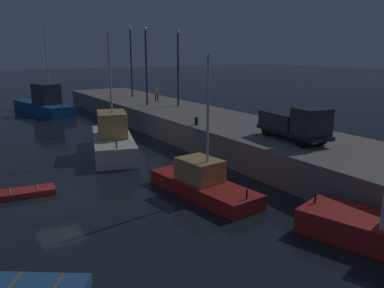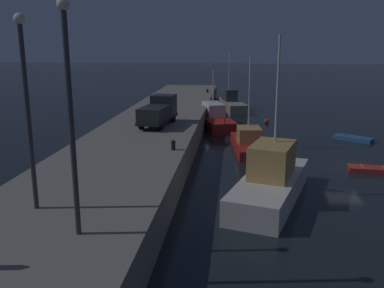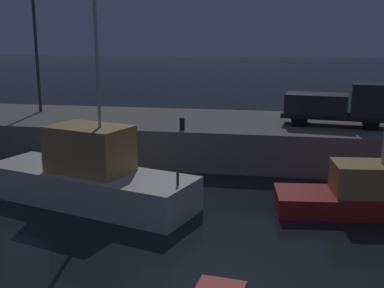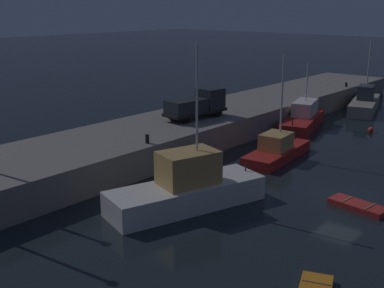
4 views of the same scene
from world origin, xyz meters
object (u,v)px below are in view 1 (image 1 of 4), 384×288
utility_truck (295,123)px  dockworker (157,93)px  lamp_post_west (131,57)px  bollard_west (196,121)px  dinghy_red_small (24,193)px  lamp_post_east (146,61)px  fishing_boat_white (202,182)px  fishing_boat_blue (44,104)px  lamp_post_central (178,62)px  fishing_trawler_red (113,139)px  dinghy_orange_near (36,288)px

utility_truck → dockworker: utility_truck is taller
lamp_post_west → utility_truck: bearing=-1.9°
dockworker → bollard_west: size_ratio=2.78×
dinghy_red_small → lamp_post_east: size_ratio=0.41×
fishing_boat_white → fishing_boat_blue: bearing=-178.1°
fishing_boat_blue → dockworker: (11.55, 10.70, 1.86)m
dinghy_red_small → lamp_post_central: size_ratio=0.43×
dinghy_red_small → dockworker: (-19.06, 18.26, 3.00)m
fishing_boat_white → lamp_post_west: bearing=163.7°
fishing_trawler_red → lamp_post_central: (-7.72, 10.58, 5.70)m
fishing_boat_blue → fishing_boat_white: 35.89m
dinghy_red_small → lamp_post_central: (-14.09, 18.39, 6.70)m
fishing_trawler_red → fishing_boat_white: size_ratio=1.26×
lamp_post_west → lamp_post_central: lamp_post_west is taller
fishing_trawler_red → bollard_west: size_ratio=15.83×
dinghy_orange_near → lamp_post_central: 31.93m
lamp_post_central → utility_truck: 19.35m
fishing_boat_blue → lamp_post_east: size_ratio=1.49×
fishing_boat_blue → dinghy_orange_near: size_ratio=3.41×
lamp_post_east → dinghy_orange_near: bearing=-32.7°
fishing_boat_blue → lamp_post_central: size_ratio=1.55×
bollard_west → fishing_boat_white: bearing=-30.7°
fishing_boat_blue → dinghy_orange_near: 41.73m
lamp_post_central → utility_truck: size_ratio=1.34×
fishing_boat_white → bollard_west: fishing_boat_white is taller
fishing_boat_white → dockworker: size_ratio=4.53×
fishing_boat_blue → bollard_west: bearing=13.4°
bollard_west → lamp_post_central: bearing=157.4°
fishing_boat_white → fishing_trawler_red: bearing=-175.2°
lamp_post_west → lamp_post_east: lamp_post_west is taller
fishing_boat_blue → lamp_post_east: (14.30, 8.11, 5.72)m
lamp_post_west → bollard_west: (21.05, -3.49, -4.79)m
dockworker → fishing_trawler_red: bearing=-39.5°
utility_truck → lamp_post_central: bearing=174.4°
dinghy_orange_near → fishing_boat_blue: bearing=167.8°
fishing_boat_white → lamp_post_central: lamp_post_central is taller
utility_truck → dinghy_orange_near: bearing=-73.4°
dockworker → bollard_west: bearing=-15.3°
dinghy_red_small → lamp_post_west: lamp_post_west is taller
dinghy_orange_near → lamp_post_central: (-24.25, 19.67, 6.68)m
fishing_boat_blue → dinghy_red_small: size_ratio=3.59×
fishing_boat_white → dinghy_red_small: fishing_boat_white is taller
fishing_boat_blue → fishing_trawler_red: bearing=0.6°
fishing_trawler_red → utility_truck: size_ratio=1.67×
fishing_trawler_red → lamp_post_central: size_ratio=1.24×
fishing_boat_blue → lamp_post_east: bearing=29.6°
fishing_boat_white → bollard_west: 10.40m
dinghy_red_small → lamp_post_central: bearing=127.5°
dinghy_orange_near → lamp_post_central: size_ratio=0.45×
dockworker → lamp_post_central: bearing=1.5°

